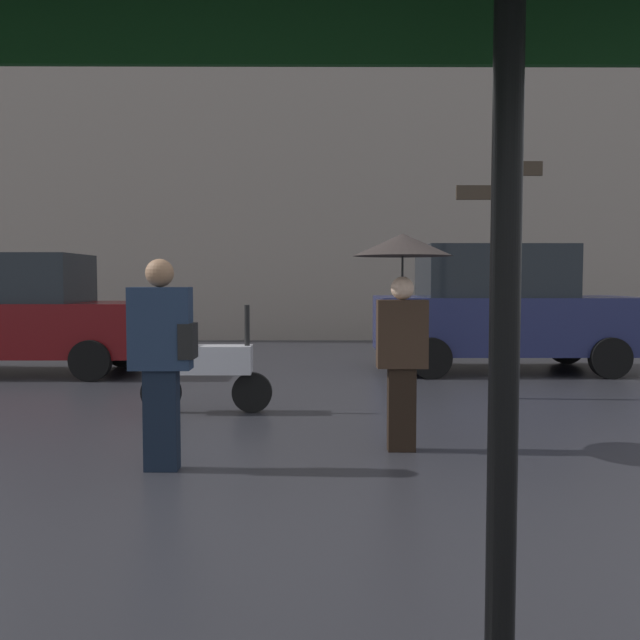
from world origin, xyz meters
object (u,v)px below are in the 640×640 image
at_px(pedestrian_with_bag, 163,351).
at_px(street_signpost, 497,249).
at_px(parked_scooter, 202,364).
at_px(pedestrian_with_umbrella, 402,286).
at_px(parked_car_left, 501,309).
at_px(parked_car_right, 22,314).

height_order(pedestrian_with_bag, street_signpost, street_signpost).
height_order(pedestrian_with_bag, parked_scooter, pedestrian_with_bag).
relative_size(pedestrian_with_umbrella, pedestrian_with_bag, 1.14).
height_order(pedestrian_with_umbrella, parked_car_left, parked_car_left).
distance_m(pedestrian_with_bag, parked_car_left, 7.31).
bearing_deg(parked_car_left, parked_car_right, -8.68).
xyz_separation_m(pedestrian_with_umbrella, pedestrian_with_bag, (-1.98, -0.60, -0.51)).
bearing_deg(parked_car_left, pedestrian_with_umbrella, 55.64).
bearing_deg(parked_scooter, street_signpost, 21.37).
height_order(parked_scooter, parked_car_right, parked_car_right).
bearing_deg(parked_car_right, parked_car_left, 9.95).
height_order(pedestrian_with_bag, parked_car_left, parked_car_left).
bearing_deg(street_signpost, pedestrian_with_umbrella, -120.08).
relative_size(parked_scooter, street_signpost, 0.47).
xyz_separation_m(pedestrian_with_umbrella, parked_car_right, (-5.52, 5.02, -0.50)).
xyz_separation_m(parked_scooter, street_signpost, (3.59, 0.89, 1.35)).
bearing_deg(street_signpost, parked_car_left, 73.55).
height_order(parked_scooter, parked_car_left, parked_car_left).
relative_size(parked_car_left, parked_car_right, 1.05).
bearing_deg(pedestrian_with_umbrella, parked_car_left, -38.99).
xyz_separation_m(parked_car_left, street_signpost, (-0.79, -2.66, 0.88)).
bearing_deg(pedestrian_with_bag, pedestrian_with_umbrella, 160.43).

